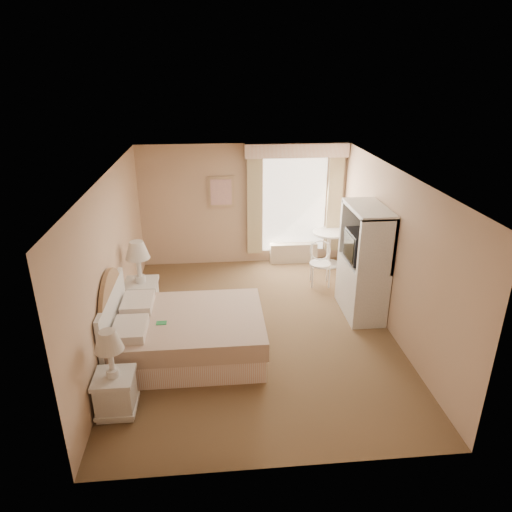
{
  "coord_description": "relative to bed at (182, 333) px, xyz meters",
  "views": [
    {
      "loc": [
        -0.59,
        -6.26,
        3.87
      ],
      "look_at": [
        0.03,
        0.3,
        1.13
      ],
      "focal_mm": 32.0,
      "sensor_mm": 36.0,
      "label": 1
    }
  ],
  "objects": [
    {
      "name": "room",
      "position": [
        1.12,
        0.59,
        0.9
      ],
      "size": [
        4.21,
        5.51,
        2.51
      ],
      "color": "brown",
      "rests_on": "ground"
    },
    {
      "name": "nightstand_near",
      "position": [
        -0.72,
        -1.15,
        0.07
      ],
      "size": [
        0.46,
        0.46,
        1.12
      ],
      "color": "white",
      "rests_on": "room"
    },
    {
      "name": "round_table",
      "position": [
        2.87,
        2.99,
        0.15
      ],
      "size": [
        0.7,
        0.7,
        0.74
      ],
      "color": "silver",
      "rests_on": "room"
    },
    {
      "name": "framed_art",
      "position": [
        0.67,
        3.31,
        1.2
      ],
      "size": [
        0.52,
        0.04,
        0.62
      ],
      "color": "tan",
      "rests_on": "room"
    },
    {
      "name": "nightstand_far",
      "position": [
        -0.72,
        1.19,
        0.15
      ],
      "size": [
        0.54,
        0.54,
        1.31
      ],
      "color": "white",
      "rests_on": "room"
    },
    {
      "name": "cafe_chair",
      "position": [
        2.49,
        2.15,
        0.14
      ],
      "size": [
        0.45,
        0.45,
        0.85
      ],
      "rotation": [
        0.0,
        0.0,
        -0.11
      ],
      "color": "silver",
      "rests_on": "room"
    },
    {
      "name": "bed",
      "position": [
        0.0,
        0.0,
        0.0
      ],
      "size": [
        2.12,
        1.64,
        1.45
      ],
      "color": "#DDA88F",
      "rests_on": "room"
    },
    {
      "name": "armoire",
      "position": [
        2.93,
        0.98,
        0.42
      ],
      "size": [
        0.56,
        1.12,
        1.86
      ],
      "color": "white",
      "rests_on": "room"
    },
    {
      "name": "window",
      "position": [
        2.17,
        3.25,
        0.99
      ],
      "size": [
        2.05,
        0.22,
        2.51
      ],
      "color": "white",
      "rests_on": "room"
    }
  ]
}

